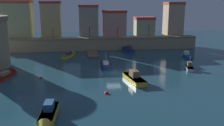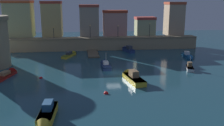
{
  "view_description": "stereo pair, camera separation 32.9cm",
  "coord_description": "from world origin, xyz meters",
  "px_view_note": "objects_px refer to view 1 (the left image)",
  "views": [
    {
      "loc": [
        -5.71,
        -42.47,
        12.46
      ],
      "look_at": [
        0.0,
        2.5,
        1.19
      ],
      "focal_mm": 39.93,
      "sensor_mm": 36.0,
      "label": 1
    },
    {
      "loc": [
        -5.39,
        -42.51,
        12.46
      ],
      "look_at": [
        0.0,
        2.5,
        1.19
      ],
      "focal_mm": 39.93,
      "sensor_mm": 36.0,
      "label": 2
    }
  ],
  "objects_px": {
    "moored_boat_0": "(48,116)",
    "moored_boat_7": "(8,74)",
    "quay_lamp_1": "(90,29)",
    "quay_lamp_2": "(117,29)",
    "quay_lamp_3": "(149,28)",
    "moored_boat_3": "(189,67)",
    "moored_boat_6": "(188,56)",
    "moored_boat_1": "(127,49)",
    "moored_boat_5": "(70,54)",
    "moored_boat_8": "(132,77)",
    "moored_boat_2": "(105,64)",
    "mooring_buoy_1": "(107,94)",
    "mooring_buoy_0": "(41,78)",
    "quay_lamp_0": "(53,30)"
  },
  "relations": [
    {
      "from": "moored_boat_0",
      "to": "moored_boat_7",
      "type": "relative_size",
      "value": 0.94
    },
    {
      "from": "quay_lamp_1",
      "to": "quay_lamp_2",
      "type": "xyz_separation_m",
      "value": [
        7.3,
        0.0,
        -0.11
      ]
    },
    {
      "from": "quay_lamp_3",
      "to": "moored_boat_7",
      "type": "relative_size",
      "value": 0.52
    },
    {
      "from": "moored_boat_3",
      "to": "moored_boat_6",
      "type": "relative_size",
      "value": 0.73
    },
    {
      "from": "moored_boat_7",
      "to": "moored_boat_1",
      "type": "bearing_deg",
      "value": -38.5
    },
    {
      "from": "moored_boat_5",
      "to": "moored_boat_8",
      "type": "relative_size",
      "value": 0.88
    },
    {
      "from": "moored_boat_2",
      "to": "mooring_buoy_1",
      "type": "xyz_separation_m",
      "value": [
        -1.28,
        -14.89,
        -0.39
      ]
    },
    {
      "from": "moored_boat_0",
      "to": "moored_boat_3",
      "type": "relative_size",
      "value": 1.47
    },
    {
      "from": "mooring_buoy_0",
      "to": "moored_boat_8",
      "type": "bearing_deg",
      "value": -10.45
    },
    {
      "from": "quay_lamp_2",
      "to": "moored_boat_0",
      "type": "height_order",
      "value": "quay_lamp_2"
    },
    {
      "from": "moored_boat_5",
      "to": "moored_boat_0",
      "type": "bearing_deg",
      "value": -159.36
    },
    {
      "from": "quay_lamp_2",
      "to": "moored_boat_7",
      "type": "xyz_separation_m",
      "value": [
        -22.26,
        -21.96,
        -5.01
      ]
    },
    {
      "from": "quay_lamp_3",
      "to": "moored_boat_7",
      "type": "bearing_deg",
      "value": -144.52
    },
    {
      "from": "quay_lamp_2",
      "to": "quay_lamp_3",
      "type": "xyz_separation_m",
      "value": [
        8.56,
        0.0,
        0.3
      ]
    },
    {
      "from": "quay_lamp_1",
      "to": "moored_boat_3",
      "type": "relative_size",
      "value": 0.74
    },
    {
      "from": "quay_lamp_3",
      "to": "quay_lamp_2",
      "type": "bearing_deg",
      "value": -180.0
    },
    {
      "from": "moored_boat_0",
      "to": "moored_boat_7",
      "type": "distance_m",
      "value": 20.03
    },
    {
      "from": "moored_boat_8",
      "to": "mooring_buoy_1",
      "type": "bearing_deg",
      "value": 130.36
    },
    {
      "from": "quay_lamp_2",
      "to": "moored_boat_3",
      "type": "relative_size",
      "value": 0.69
    },
    {
      "from": "quay_lamp_1",
      "to": "moored_boat_6",
      "type": "bearing_deg",
      "value": -29.78
    },
    {
      "from": "moored_boat_8",
      "to": "moored_boat_1",
      "type": "bearing_deg",
      "value": -18.45
    },
    {
      "from": "quay_lamp_1",
      "to": "moored_boat_1",
      "type": "height_order",
      "value": "quay_lamp_1"
    },
    {
      "from": "quay_lamp_0",
      "to": "moored_boat_6",
      "type": "relative_size",
      "value": 0.48
    },
    {
      "from": "moored_boat_2",
      "to": "mooring_buoy_1",
      "type": "height_order",
      "value": "moored_boat_2"
    },
    {
      "from": "moored_boat_2",
      "to": "moored_boat_3",
      "type": "xyz_separation_m",
      "value": [
        15.59,
        -3.91,
        0.02
      ]
    },
    {
      "from": "quay_lamp_3",
      "to": "moored_boat_0",
      "type": "distance_m",
      "value": 45.88
    },
    {
      "from": "moored_boat_1",
      "to": "moored_boat_5",
      "type": "relative_size",
      "value": 0.88
    },
    {
      "from": "moored_boat_7",
      "to": "moored_boat_8",
      "type": "distance_m",
      "value": 21.27
    },
    {
      "from": "quay_lamp_2",
      "to": "moored_boat_6",
      "type": "distance_m",
      "value": 19.66
    },
    {
      "from": "moored_boat_0",
      "to": "moored_boat_8",
      "type": "height_order",
      "value": "moored_boat_8"
    },
    {
      "from": "mooring_buoy_0",
      "to": "moored_boat_2",
      "type": "bearing_deg",
      "value": 29.61
    },
    {
      "from": "moored_boat_0",
      "to": "moored_boat_8",
      "type": "xyz_separation_m",
      "value": [
        11.85,
        12.96,
        -0.01
      ]
    },
    {
      "from": "moored_boat_6",
      "to": "moored_boat_7",
      "type": "relative_size",
      "value": 0.88
    },
    {
      "from": "moored_boat_3",
      "to": "moored_boat_5",
      "type": "bearing_deg",
      "value": 74.42
    },
    {
      "from": "quay_lamp_3",
      "to": "mooring_buoy_0",
      "type": "height_order",
      "value": "quay_lamp_3"
    },
    {
      "from": "moored_boat_6",
      "to": "quay_lamp_0",
      "type": "bearing_deg",
      "value": -104.96
    },
    {
      "from": "quay_lamp_3",
      "to": "moored_boat_0",
      "type": "bearing_deg",
      "value": -118.84
    },
    {
      "from": "quay_lamp_3",
      "to": "moored_boat_1",
      "type": "distance_m",
      "value": 9.0
    },
    {
      "from": "mooring_buoy_0",
      "to": "mooring_buoy_1",
      "type": "bearing_deg",
      "value": -39.89
    },
    {
      "from": "moored_boat_2",
      "to": "moored_boat_5",
      "type": "relative_size",
      "value": 0.95
    },
    {
      "from": "quay_lamp_3",
      "to": "moored_boat_0",
      "type": "xyz_separation_m",
      "value": [
        -22.0,
        -39.95,
        -5.06
      ]
    },
    {
      "from": "quay_lamp_0",
      "to": "mooring_buoy_0",
      "type": "height_order",
      "value": "quay_lamp_0"
    },
    {
      "from": "moored_boat_3",
      "to": "moored_boat_5",
      "type": "relative_size",
      "value": 0.67
    },
    {
      "from": "moored_boat_1",
      "to": "quay_lamp_1",
      "type": "bearing_deg",
      "value": 53.65
    },
    {
      "from": "quay_lamp_1",
      "to": "moored_boat_3",
      "type": "height_order",
      "value": "quay_lamp_1"
    },
    {
      "from": "moored_boat_1",
      "to": "moored_boat_3",
      "type": "xyz_separation_m",
      "value": [
        8.56,
        -18.23,
        -0.14
      ]
    },
    {
      "from": "quay_lamp_2",
      "to": "moored_boat_1",
      "type": "xyz_separation_m",
      "value": [
        1.97,
        -3.47,
        -4.76
      ]
    },
    {
      "from": "quay_lamp_2",
      "to": "moored_boat_6",
      "type": "xyz_separation_m",
      "value": [
        14.41,
        -12.42,
        -4.98
      ]
    },
    {
      "from": "quay_lamp_2",
      "to": "moored_boat_1",
      "type": "height_order",
      "value": "quay_lamp_2"
    },
    {
      "from": "quay_lamp_2",
      "to": "moored_boat_3",
      "type": "bearing_deg",
      "value": -64.12
    }
  ]
}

